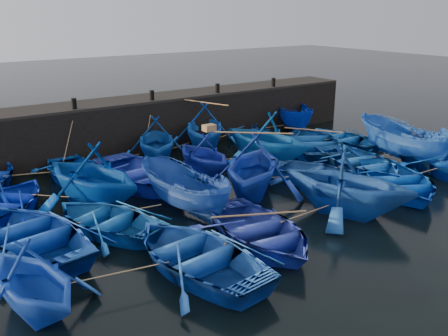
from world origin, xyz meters
TOP-DOWN VIEW (x-y plane):
  - ground at (0.00, 0.00)m, footprint 120.00×120.00m
  - quay_wall at (0.00, 10.50)m, footprint 26.00×2.50m
  - quay_top at (0.00, 10.50)m, footprint 26.00×2.50m
  - bollard_1 at (-4.00, 9.60)m, footprint 0.24×0.24m
  - bollard_2 at (0.00, 9.60)m, footprint 0.24×0.24m
  - bollard_3 at (4.00, 9.60)m, footprint 0.24×0.24m
  - bollard_4 at (8.00, 9.60)m, footprint 0.24×0.24m
  - boat_1 at (-5.09, 7.25)m, footprint 3.50×4.63m
  - boat_2 at (-0.91, 7.56)m, footprint 5.10×5.38m
  - boat_3 at (2.14, 8.06)m, footprint 5.99×6.18m
  - boat_4 at (5.37, 8.40)m, footprint 3.59×4.66m
  - boat_5 at (8.67, 8.26)m, footprint 4.00×4.92m
  - boat_6 at (-8.25, 5.00)m, footprint 5.31×5.37m
  - boat_7 at (-5.40, 3.97)m, footprint 5.47×5.89m
  - boat_8 at (-2.97, 4.85)m, footprint 4.68×6.07m
  - boat_9 at (-0.10, 4.62)m, footprint 3.30×3.81m
  - boat_10 at (3.27, 4.42)m, footprint 4.97×5.52m
  - boat_11 at (6.38, 4.48)m, footprint 6.41×6.93m
  - boat_12 at (8.60, 4.42)m, footprint 3.38×4.57m
  - boat_13 at (-8.22, 1.55)m, footprint 4.59×5.82m
  - boat_14 at (-5.84, 1.55)m, footprint 4.59×5.28m
  - boat_15 at (-3.01, 1.42)m, footprint 2.31×4.68m
  - boat_16 at (0.19, 1.48)m, footprint 6.29×6.24m
  - boat_17 at (3.28, 0.87)m, footprint 4.75×5.46m
  - boat_18 at (5.81, 0.97)m, footprint 4.68×5.81m
  - boat_19 at (8.75, 0.89)m, footprint 2.17×5.26m
  - boat_20 at (-9.12, -1.91)m, footprint 3.78×4.18m
  - boat_21 at (-4.76, -2.36)m, footprint 4.24×5.50m
  - boat_22 at (-2.34, -2.09)m, footprint 4.06×5.27m
  - boat_23 at (1.75, -1.96)m, footprint 5.68×6.02m
  - boat_24 at (5.13, -1.62)m, footprint 5.58×6.17m
  - wooden_crate at (0.20, 4.62)m, footprint 0.52×0.41m
  - mooring_ropes at (0.02, 4.93)m, footprint 17.39×11.99m
  - loose_oars at (1.59, 2.98)m, footprint 10.98×12.23m

SIDE VIEW (x-z plane):
  - ground at x=0.00m, z-range 0.00..0.00m
  - boat_4 at x=5.37m, z-range 0.00..0.90m
  - boat_1 at x=-5.09m, z-range 0.00..0.91m
  - boat_6 at x=-8.25m, z-range 0.00..0.91m
  - boat_14 at x=-5.84m, z-range 0.00..0.91m
  - boat_12 at x=8.60m, z-range 0.00..0.92m
  - boat_17 at x=3.28m, z-range 0.00..0.95m
  - boat_22 at x=-2.34m, z-range 0.00..1.01m
  - boat_24 at x=5.13m, z-range 0.00..1.05m
  - boat_21 at x=-4.76m, z-range 0.00..1.06m
  - boat_18 at x=5.81m, z-range 0.00..1.07m
  - boat_13 at x=-8.22m, z-range 0.00..1.09m
  - boat_8 at x=-2.97m, z-range 0.00..1.17m
  - boat_11 at x=6.38m, z-range 0.00..1.17m
  - boat_15 at x=-3.01m, z-range 0.00..1.74m
  - mooring_ropes at x=0.02m, z-range -0.17..1.93m
  - boat_5 at x=8.67m, z-range 0.00..1.82m
  - boat_20 at x=-9.12m, z-range 0.00..1.93m
  - boat_9 at x=-0.10m, z-range 0.00..1.98m
  - boat_19 at x=8.75m, z-range 0.00..2.01m
  - boat_2 at x=-0.91m, z-range 0.00..2.23m
  - boat_3 at x=2.14m, z-range 0.00..2.48m
  - quay_wall at x=0.00m, z-range 0.00..2.50m
  - boat_16 at x=0.19m, z-range 0.00..2.51m
  - boat_23 at x=1.75m, z-range 0.00..2.51m
  - boat_7 at x=-5.40m, z-range 0.00..2.53m
  - boat_10 at x=3.27m, z-range 0.00..2.57m
  - loose_oars at x=1.59m, z-range 1.05..2.60m
  - wooden_crate at x=0.20m, z-range 1.98..2.26m
  - quay_top at x=0.00m, z-range 2.50..2.62m
  - bollard_1 at x=-4.00m, z-range 2.62..3.12m
  - bollard_2 at x=0.00m, z-range 2.62..3.12m
  - bollard_3 at x=4.00m, z-range 2.62..3.12m
  - bollard_4 at x=8.00m, z-range 2.62..3.12m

